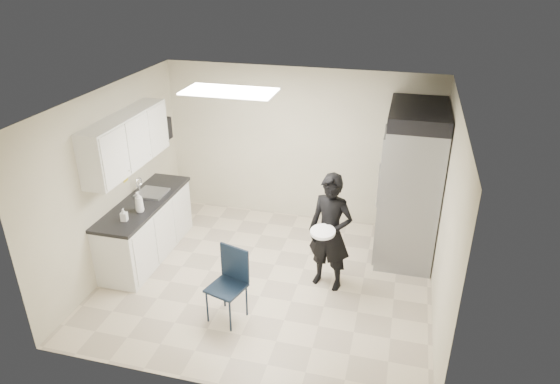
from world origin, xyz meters
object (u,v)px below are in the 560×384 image
(lower_counter, at_px, (146,229))
(commercial_fridge, at_px, (410,190))
(man_tuxedo, at_px, (330,233))
(folding_chair, at_px, (226,288))

(lower_counter, relative_size, commercial_fridge, 0.90)
(lower_counter, height_order, man_tuxedo, man_tuxedo)
(lower_counter, distance_m, folding_chair, 2.02)
(commercial_fridge, relative_size, folding_chair, 2.26)
(commercial_fridge, bearing_deg, man_tuxedo, -130.47)
(lower_counter, height_order, folding_chair, folding_chair)
(lower_counter, xyz_separation_m, commercial_fridge, (3.78, 1.07, 0.62))
(folding_chair, distance_m, man_tuxedo, 1.56)
(folding_chair, bearing_deg, commercial_fridge, 62.82)
(man_tuxedo, bearing_deg, folding_chair, -122.58)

